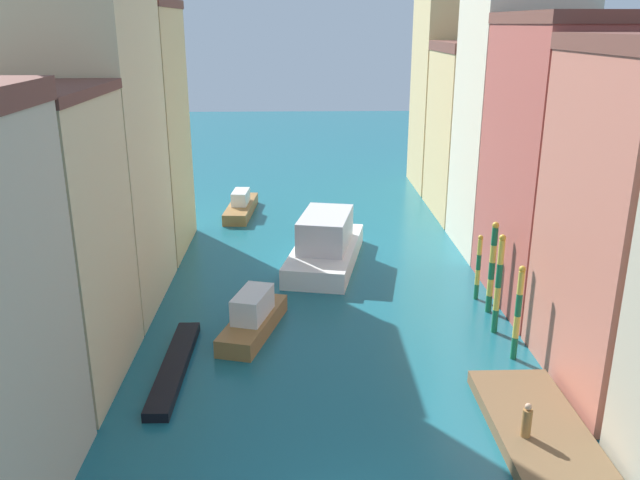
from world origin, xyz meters
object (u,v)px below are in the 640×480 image
waterfront_dock (535,424)px  motorboat_1 (241,206)px  person_on_dock (527,421)px  mooring_pole_2 (492,267)px  gondola_black (175,366)px  motorboat_0 (253,317)px  mooring_pole_1 (498,284)px  vaporetto_white (325,244)px  mooring_pole_3 (478,267)px  mooring_pole_0 (518,312)px

waterfront_dock → motorboat_1: (-13.79, 30.47, 0.38)m
person_on_dock → mooring_pole_2: 12.20m
gondola_black → motorboat_0: 5.03m
mooring_pole_1 → vaporetto_white: bearing=128.6°
mooring_pole_3 → mooring_pole_0: bearing=-90.4°
motorboat_1 → mooring_pole_1: bearing=-56.5°
motorboat_1 → mooring_pole_2: bearing=-52.6°
waterfront_dock → mooring_pole_0: mooring_pole_0 is taller
vaporetto_white → mooring_pole_1: bearing=-51.4°
mooring_pole_1 → motorboat_1: bearing=123.5°
mooring_pole_0 → vaporetto_white: bearing=122.5°
motorboat_0 → motorboat_1: size_ratio=0.86×
mooring_pole_0 → gondola_black: 15.80m
mooring_pole_0 → gondola_black: (-15.64, -0.63, -2.15)m
mooring_pole_2 → vaporetto_white: (-8.55, 7.79, -1.30)m
mooring_pole_0 → mooring_pole_2: size_ratio=0.91×
person_on_dock → vaporetto_white: vaporetto_white is taller
mooring_pole_1 → gondola_black: bearing=-167.7°
mooring_pole_0 → motorboat_1: mooring_pole_0 is taller
mooring_pole_2 → gondola_black: 17.12m
mooring_pole_3 → motorboat_0: size_ratio=0.61×
mooring_pole_0 → vaporetto_white: size_ratio=0.44×
mooring_pole_3 → vaporetto_white: (-8.33, 6.06, -0.65)m
mooring_pole_1 → gondola_black: 16.08m
waterfront_dock → motorboat_1: bearing=114.3°
waterfront_dock → mooring_pole_2: 11.14m
waterfront_dock → person_on_dock: person_on_dock is taller
mooring_pole_0 → mooring_pole_2: bearing=87.0°
person_on_dock → motorboat_1: 34.17m
mooring_pole_3 → gondola_black: bearing=-154.3°
motorboat_0 → gondola_black: bearing=-131.6°
motorboat_0 → mooring_pole_2: bearing=9.4°
vaporetto_white → motorboat_1: vaporetto_white is taller
mooring_pole_0 → gondola_black: bearing=-177.7°
vaporetto_white → gondola_black: vaporetto_white is taller
person_on_dock → mooring_pole_3: size_ratio=0.36×
mooring_pole_3 → mooring_pole_1: bearing=-92.3°
person_on_dock → vaporetto_white: bearing=108.3°
waterfront_dock → gondola_black: bearing=161.2°
mooring_pole_0 → motorboat_0: size_ratio=0.74×
waterfront_dock → person_on_dock: size_ratio=5.32×
mooring_pole_0 → person_on_dock: bearing=-104.5°
mooring_pole_2 → person_on_dock: bearing=-99.6°
mooring_pole_3 → waterfront_dock: bearing=-94.6°
mooring_pole_0 → gondola_black: size_ratio=0.57×
mooring_pole_3 → gondola_black: size_ratio=0.47×
mooring_pole_1 → gondola_black: mooring_pole_1 is taller
person_on_dock → mooring_pole_1: 9.75m
waterfront_dock → person_on_dock: (-0.79, -1.12, 0.90)m
vaporetto_white → mooring_pole_2: bearing=-42.3°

